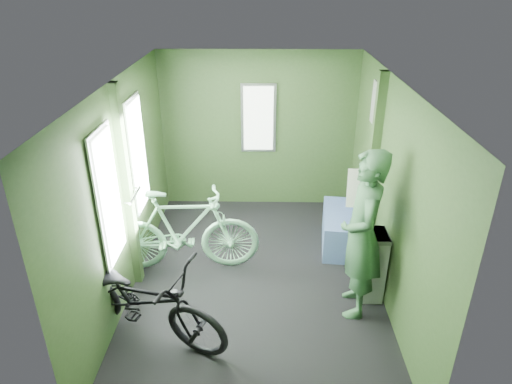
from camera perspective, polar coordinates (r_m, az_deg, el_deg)
room at (r=4.72m, az=-0.46°, el=3.34°), size 4.00×4.02×2.31m
bicycle_black at (r=4.85m, az=-13.55°, el=-17.15°), size 2.00×1.47×1.06m
bicycle_mint at (r=5.67m, az=-8.70°, el=-9.42°), size 1.80×0.68×1.09m
passenger at (r=4.64m, az=13.10°, el=-5.28°), size 0.48×0.70×1.80m
waste_box at (r=5.13m, az=14.33°, el=-8.84°), size 0.23×0.33×0.79m
bench_seat at (r=6.00m, az=11.16°, el=-4.12°), size 0.62×0.99×0.99m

